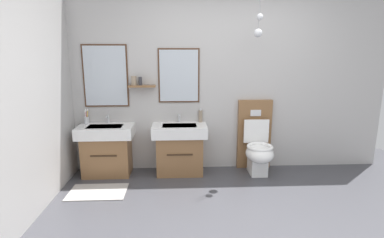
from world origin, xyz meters
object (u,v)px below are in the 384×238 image
vanity_sink_right (180,147)px  toilet (257,146)px  toothbrush_cup (87,119)px  vanity_sink_left (107,148)px  soap_dispenser (201,116)px

vanity_sink_right → toilet: (1.08, -0.01, 0.01)m
vanity_sink_right → toothbrush_cup: (-1.28, 0.15, 0.38)m
vanity_sink_left → soap_dispenser: size_ratio=3.62×
vanity_sink_right → toilet: bearing=-0.8°
toothbrush_cup → soap_dispenser: 1.58m
vanity_sink_right → soap_dispenser: 0.53m
vanity_sink_left → toothbrush_cup: (-0.29, 0.15, 0.38)m
vanity_sink_right → toothbrush_cup: toothbrush_cup is taller
toilet → soap_dispenser: (-0.78, 0.17, 0.40)m
vanity_sink_left → soap_dispenser: bearing=6.9°
vanity_sink_right → vanity_sink_left: bearing=180.0°
vanity_sink_left → toothbrush_cup: toothbrush_cup is taller
vanity_sink_left → vanity_sink_right: same height
vanity_sink_left → toilet: size_ratio=0.74×
toilet → toothbrush_cup: size_ratio=4.84×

